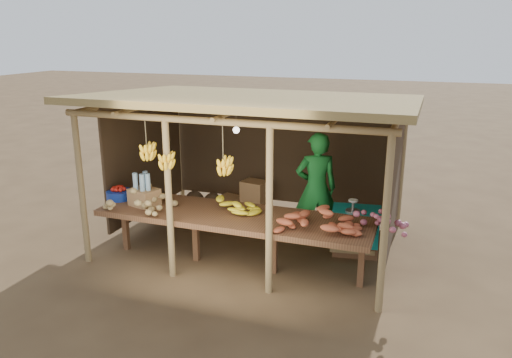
% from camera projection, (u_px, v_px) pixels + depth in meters
% --- Properties ---
extents(ground, '(60.00, 60.00, 0.00)m').
position_uv_depth(ground, '(256.00, 241.00, 8.07)').
color(ground, brown).
rests_on(ground, ground).
extents(stall_structure, '(4.70, 3.50, 2.43)m').
position_uv_depth(stall_structure, '(255.00, 122.00, 7.60)').
color(stall_structure, olive).
rests_on(stall_structure, ground).
extents(counter, '(3.90, 1.05, 0.80)m').
position_uv_depth(counter, '(234.00, 218.00, 7.00)').
color(counter, brown).
rests_on(counter, ground).
extents(potato_heap, '(1.05, 0.83, 0.36)m').
position_uv_depth(potato_heap, '(139.00, 197.00, 7.14)').
color(potato_heap, '#9E8452').
rests_on(potato_heap, counter).
extents(sweet_potato_heap, '(1.06, 0.67, 0.36)m').
position_uv_depth(sweet_potato_heap, '(318.00, 216.00, 6.40)').
color(sweet_potato_heap, '#B6512F').
rests_on(sweet_potato_heap, counter).
extents(onion_heap, '(0.94, 0.63, 0.36)m').
position_uv_depth(onion_heap, '(373.00, 216.00, 6.40)').
color(onion_heap, '#AC5366').
rests_on(onion_heap, counter).
extents(banana_pile, '(0.75, 0.53, 0.35)m').
position_uv_depth(banana_pile, '(232.00, 200.00, 7.04)').
color(banana_pile, yellow).
rests_on(banana_pile, counter).
extents(tomato_basin, '(0.38, 0.38, 0.20)m').
position_uv_depth(tomato_basin, '(119.00, 194.00, 7.61)').
color(tomato_basin, navy).
rests_on(tomato_basin, counter).
extents(bottle_box, '(0.47, 0.41, 0.50)m').
position_uv_depth(bottle_box, '(144.00, 193.00, 7.30)').
color(bottle_box, '#A27448').
rests_on(bottle_box, counter).
extents(vendor, '(0.77, 0.65, 1.79)m').
position_uv_depth(vendor, '(316.00, 188.00, 7.81)').
color(vendor, '#1A762D').
rests_on(vendor, ground).
extents(tarp_crate, '(0.81, 0.72, 0.88)m').
position_uv_depth(tarp_crate, '(356.00, 230.00, 7.59)').
color(tarp_crate, brown).
rests_on(tarp_crate, ground).
extents(carton_stack, '(0.97, 0.44, 0.69)m').
position_uv_depth(carton_stack, '(247.00, 201.00, 9.04)').
color(carton_stack, '#A27448').
rests_on(carton_stack, ground).
extents(burlap_sacks, '(0.77, 0.40, 0.54)m').
position_uv_depth(burlap_sacks, '(204.00, 204.00, 9.13)').
color(burlap_sacks, '#42301E').
rests_on(burlap_sacks, ground).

